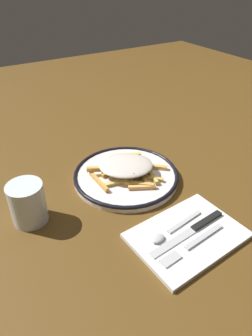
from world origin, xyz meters
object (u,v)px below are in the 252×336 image
spoon (169,232)px  fries_heap (126,168)px  fork (193,244)px  water_glass (28,203)px  plate (126,175)px  napkin (188,235)px  knife (194,229)px

spoon → fries_heap: bearing=-7.7°
fries_heap → fork: (-0.28, 0.01, -0.03)m
fries_heap → water_glass: 0.27m
spoon → fork: bearing=-156.8°
plate → spoon: 0.23m
plate → water_glass: 0.28m
napkin → fork: size_ratio=1.35×
fries_heap → water_glass: bearing=93.6°
plate → fork: size_ratio=1.64×
plate → napkin: plate is taller
plate → napkin: 0.26m
fries_heap → fork: size_ratio=1.19×
fork → fries_heap: bearing=-1.7°
plate → knife: bearing=-175.5°
fries_heap → spoon: size_ratio=1.38×
spoon → water_glass: (0.21, 0.24, 0.04)m
napkin → spoon: size_ratio=1.57×
knife → fries_heap: bearing=5.2°
water_glass → fries_heap: bearing=-86.4°
fork → water_glass: 0.37m
napkin → spoon: (0.02, 0.03, 0.01)m
plate → water_glass: size_ratio=2.91×
spoon → plate: bearing=-8.2°
fries_heap → spoon: bearing=172.3°
knife → napkin: bearing=95.0°
spoon → water_glass: water_glass is taller
spoon → water_glass: bearing=48.9°
plate → napkin: (-0.26, -0.00, -0.01)m
napkin → water_glass: 0.36m
napkin → water_glass: size_ratio=2.40×
napkin → fork: bearing=157.4°
knife → water_glass: bearing=51.8°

